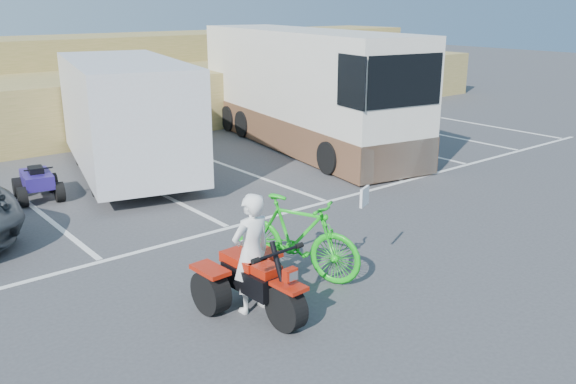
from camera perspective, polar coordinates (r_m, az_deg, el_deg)
ground at (r=10.70m, az=1.68°, el=-6.91°), size 100.00×100.00×0.00m
parking_stripes at (r=14.24m, az=-6.32°, el=-0.73°), size 28.00×5.16×0.01m
grass_embankment at (r=23.93m, az=-23.43°, el=8.78°), size 40.00×8.50×3.10m
red_trike_atv at (r=9.18m, az=-2.74°, el=-11.26°), size 1.41×1.83×1.15m
rider at (r=8.89m, az=-3.44°, el=-5.75°), size 0.69×0.47×1.82m
green_dirt_bike at (r=10.07m, az=0.79°, el=-4.23°), size 1.50×2.36×1.38m
cargo_trailer at (r=16.50m, az=-14.89°, el=7.09°), size 4.07×6.88×3.01m
rv_motorhome at (r=19.52m, az=1.44°, el=8.91°), size 4.17×10.14×3.54m
quad_atv_blue at (r=15.38m, az=-22.23°, el=-0.60°), size 1.18×1.46×0.86m
quad_atv_green at (r=15.69m, az=-12.73°, el=0.63°), size 1.47×1.69×0.92m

